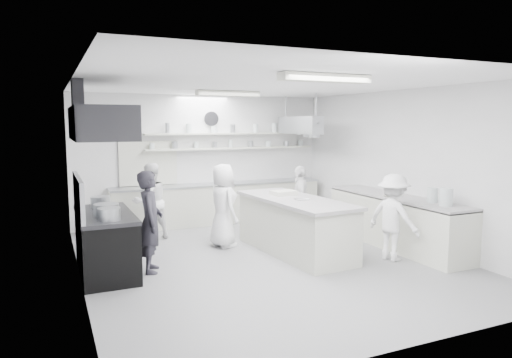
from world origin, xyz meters
name	(u,v)px	position (x,y,z in m)	size (l,w,h in m)	color
floor	(266,260)	(0.00, 0.00, -0.01)	(6.00, 7.00, 0.02)	gray
ceiling	(266,83)	(0.00, 0.00, 3.01)	(6.00, 7.00, 0.02)	white
wall_back	(203,159)	(0.00, 3.50, 1.50)	(6.00, 0.04, 3.00)	silver
wall_front	(413,208)	(0.00, -3.50, 1.50)	(6.00, 0.04, 3.00)	silver
wall_left	(77,183)	(-3.00, 0.00, 1.50)	(0.04, 7.00, 3.00)	silver
wall_right	(405,167)	(3.00, 0.00, 1.50)	(0.04, 7.00, 3.00)	silver
stove	(106,245)	(-2.60, 0.40, 0.45)	(0.80, 1.80, 0.90)	black
exhaust_hood	(101,123)	(-2.60, 0.40, 2.35)	(0.85, 2.00, 0.50)	#262629
back_counter	(220,203)	(0.30, 3.20, 0.46)	(5.00, 0.60, 0.92)	beige
shelf_lower	(232,148)	(0.70, 3.37, 1.75)	(4.20, 0.26, 0.04)	beige
shelf_upper	(232,134)	(0.70, 3.37, 2.10)	(4.20, 0.26, 0.04)	beige
pass_through_window	(148,163)	(-1.30, 3.48, 1.45)	(1.30, 0.04, 1.00)	black
wall_clock	(211,119)	(0.20, 3.46, 2.45)	(0.32, 0.32, 0.05)	white
right_counter	(396,222)	(2.65, -0.20, 0.47)	(0.74, 3.30, 0.94)	beige
pot_rack	(300,125)	(2.00, 2.40, 2.30)	(0.30, 1.60, 0.40)	#A2A5AA
light_fixture_front	(325,78)	(0.00, -1.80, 2.94)	(1.30, 0.25, 0.10)	beige
light_fixture_rear	(228,94)	(0.00, 1.80, 2.94)	(1.30, 0.25, 0.10)	beige
prep_island	(295,227)	(0.68, 0.20, 0.48)	(0.96, 2.58, 0.95)	beige
stove_pot	(106,212)	(-2.60, 0.14, 1.03)	(0.37, 0.37, 0.24)	#A2A5AA
cook_stove	(150,222)	(-1.94, 0.17, 0.81)	(0.59, 0.39, 1.62)	#28262E
cook_back	(150,202)	(-1.52, 2.24, 0.78)	(0.76, 0.59, 1.56)	white
cook_island_left	(223,205)	(-0.36, 1.15, 0.79)	(0.78, 0.50, 1.59)	white
cook_island_right	(300,201)	(1.43, 1.34, 0.73)	(0.86, 0.36, 1.47)	white
cook_right	(393,217)	(1.99, -0.89, 0.75)	(0.96, 0.55, 1.49)	white
bowl_island_a	(301,201)	(0.72, 0.05, 0.98)	(0.25, 0.25, 0.06)	#A2A5AA
bowl_island_b	(290,193)	(0.95, 0.89, 0.98)	(0.19, 0.19, 0.06)	beige
bowl_right	(390,197)	(2.49, -0.21, 0.97)	(0.25, 0.25, 0.06)	beige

